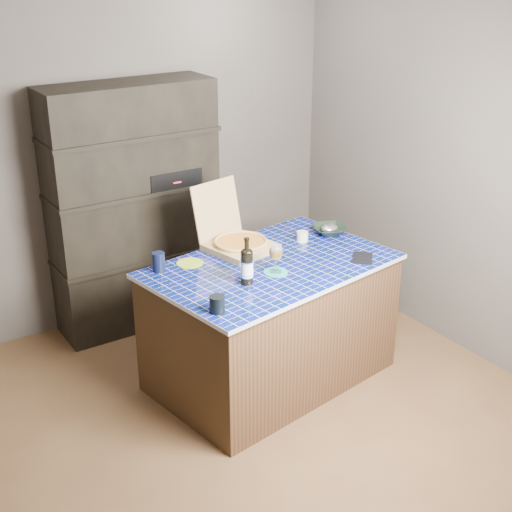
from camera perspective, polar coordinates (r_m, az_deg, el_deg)
room at (r=3.82m, az=-0.64°, el=2.28°), size 3.50×3.50×3.50m
shelving_unit at (r=5.21m, az=-9.67°, el=3.80°), size 1.20×0.41×1.80m
kitchen_island at (r=4.61m, az=1.18°, el=-5.29°), size 1.63×1.18×0.82m
pizza_box at (r=4.62m, az=-1.45°, el=1.21°), size 0.46×0.53×0.41m
mead_bottle at (r=4.12m, az=-0.74°, el=-0.79°), size 0.08×0.08×0.29m
teal_trivet at (r=4.31m, az=1.58°, el=-1.30°), size 0.15×0.15×0.01m
wine_glass at (r=4.25m, az=1.60°, el=0.29°), size 0.08×0.08×0.19m
tumbler at (r=3.84m, az=-3.12°, el=-3.87°), size 0.08×0.08×0.09m
dvd_case at (r=4.54m, az=8.52°, el=-0.15°), size 0.21×0.21×0.01m
bowl at (r=4.91m, az=5.89°, el=2.08°), size 0.28×0.28×0.06m
foil_contents at (r=4.90m, az=5.90°, el=2.22°), size 0.12×0.10×0.06m
white_jar at (r=4.77m, az=3.73°, el=1.58°), size 0.08×0.08×0.07m
navy_cup at (r=4.34m, az=-7.80°, el=-0.48°), size 0.08×0.08×0.12m
green_trivet at (r=4.45m, az=-5.31°, el=-0.57°), size 0.17×0.17×0.01m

